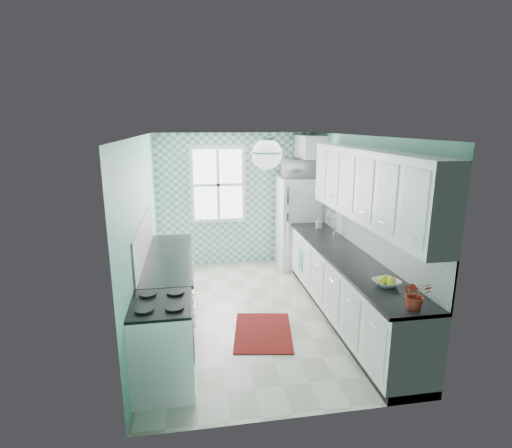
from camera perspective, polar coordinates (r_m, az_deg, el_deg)
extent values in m
cube|color=beige|center=(5.95, -0.08, -12.46)|extent=(3.00, 4.40, 0.02)
cube|color=white|center=(5.32, -0.09, 12.58)|extent=(3.00, 4.40, 0.02)
cube|color=#70BBA6|center=(7.64, -2.79, 3.52)|extent=(3.00, 0.02, 2.50)
cube|color=#70BBA6|center=(3.46, 5.98, -9.88)|extent=(3.00, 0.02, 2.50)
cube|color=#70BBA6|center=(5.47, -15.89, -1.28)|extent=(0.02, 4.40, 2.50)
cube|color=#70BBA6|center=(5.93, 14.46, -0.02)|extent=(0.02, 4.40, 2.50)
cube|color=#61A79B|center=(7.62, -2.77, 3.49)|extent=(3.00, 0.01, 2.50)
cube|color=white|center=(7.52, -5.44, 5.62)|extent=(1.04, 0.05, 1.44)
cube|color=white|center=(7.50, -5.43, 5.59)|extent=(0.90, 0.02, 1.30)
cube|color=white|center=(5.59, 15.85, -1.56)|extent=(0.02, 3.60, 0.51)
cube|color=white|center=(5.41, -15.70, -2.05)|extent=(0.02, 2.15, 0.51)
cube|color=white|center=(5.20, 15.77, 5.27)|extent=(0.33, 3.20, 0.90)
cube|color=white|center=(7.42, 7.68, 10.88)|extent=(0.40, 0.74, 0.40)
cylinder|color=silver|center=(4.54, 1.59, 11.93)|extent=(0.14, 0.14, 0.04)
cylinder|color=silver|center=(4.54, 1.59, 11.05)|extent=(0.02, 0.02, 0.12)
sphere|color=white|center=(4.55, 1.58, 9.92)|extent=(0.34, 0.34, 0.34)
cube|color=white|center=(5.71, 12.70, -8.92)|extent=(0.60, 3.60, 0.90)
cube|color=black|center=(5.54, 12.82, -4.46)|extent=(0.63, 3.60, 0.04)
cube|color=white|center=(5.63, -12.24, -9.23)|extent=(0.60, 2.15, 0.90)
cube|color=black|center=(5.47, -12.34, -4.70)|extent=(0.63, 2.15, 0.04)
cube|color=white|center=(7.53, 6.04, 0.20)|extent=(0.74, 0.70, 1.70)
cube|color=silver|center=(7.11, 6.88, 2.59)|extent=(0.73, 0.01, 0.02)
cube|color=silver|center=(6.98, 4.59, 4.14)|extent=(0.03, 0.03, 0.30)
cube|color=silver|center=(7.11, 4.49, -0.60)|extent=(0.03, 0.03, 0.54)
cube|color=silver|center=(4.36, -13.08, -16.36)|extent=(0.60, 0.77, 0.91)
cube|color=black|center=(4.15, -13.43, -10.95)|extent=(0.60, 0.77, 0.03)
cube|color=black|center=(4.32, -8.91, -15.60)|extent=(0.01, 0.50, 0.30)
cube|color=silver|center=(6.42, 9.71, -1.76)|extent=(0.48, 0.40, 0.12)
cylinder|color=silver|center=(6.42, 11.24, 0.03)|extent=(0.02, 0.02, 0.30)
torus|color=silver|center=(6.36, 10.75, 1.67)|extent=(0.16, 0.02, 0.16)
cube|color=maroon|center=(5.40, 1.01, -15.18)|extent=(0.89, 1.15, 0.02)
cube|color=#5EAB92|center=(6.64, 6.43, -5.08)|extent=(0.02, 0.23, 0.34)
imported|color=white|center=(4.61, 18.15, -7.99)|extent=(0.33, 0.33, 0.07)
imported|color=#AD242A|center=(4.12, 21.88, -9.34)|extent=(0.29, 0.26, 0.29)
imported|color=#90B2BE|center=(6.81, 8.94, 0.15)|extent=(0.09, 0.09, 0.18)
imported|color=white|center=(7.35, 6.25, 7.94)|extent=(0.61, 0.41, 0.34)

